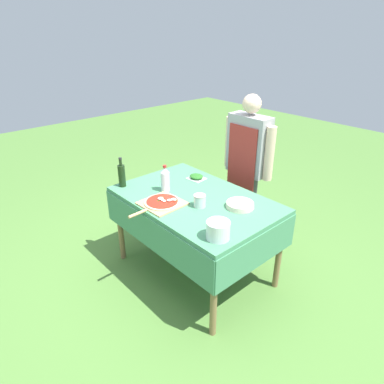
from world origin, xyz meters
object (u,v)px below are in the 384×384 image
(water_bottle, at_px, (165,179))
(sauce_jar, at_px, (200,201))
(oil_bottle, at_px, (122,175))
(plate_stack, at_px, (240,205))
(mixing_tub, at_px, (218,230))
(pizza_on_peel, at_px, (162,203))
(herb_container, at_px, (196,177))
(person_cook, at_px, (248,160))
(prep_table, at_px, (195,207))

(water_bottle, relative_size, sauce_jar, 2.35)
(oil_bottle, height_order, water_bottle, oil_bottle)
(plate_stack, bearing_deg, sauce_jar, -133.88)
(oil_bottle, xyz_separation_m, sauce_jar, (0.74, 0.25, -0.06))
(sauce_jar, bearing_deg, mixing_tub, -27.58)
(oil_bottle, bearing_deg, water_bottle, 34.30)
(pizza_on_peel, height_order, mixing_tub, mixing_tub)
(pizza_on_peel, bearing_deg, herb_container, 106.71)
(pizza_on_peel, distance_m, herb_container, 0.58)
(plate_stack, bearing_deg, mixing_tub, -67.02)
(person_cook, xyz_separation_m, pizza_on_peel, (-0.02, -1.03, -0.11))
(pizza_on_peel, xyz_separation_m, sauce_jar, (0.23, 0.20, 0.03))
(prep_table, relative_size, water_bottle, 5.81)
(oil_bottle, xyz_separation_m, mixing_tub, (1.14, 0.04, -0.04))
(mixing_tub, relative_size, sauce_jar, 1.62)
(herb_container, relative_size, plate_stack, 0.75)
(herb_container, bearing_deg, sauce_jar, -39.82)
(mixing_tub, bearing_deg, pizza_on_peel, 179.07)
(mixing_tub, bearing_deg, prep_table, 152.14)
(water_bottle, distance_m, mixing_tub, 0.83)
(person_cook, bearing_deg, sauce_jar, 103.90)
(mixing_tub, xyz_separation_m, plate_stack, (-0.19, 0.44, -0.04))
(sauce_jar, bearing_deg, plate_stack, 46.12)
(person_cook, relative_size, herb_container, 9.02)
(prep_table, bearing_deg, mixing_tub, -27.86)
(person_cook, xyz_separation_m, water_bottle, (-0.20, -0.85, -0.02))
(prep_table, height_order, sauce_jar, sauce_jar)
(prep_table, distance_m, pizza_on_peel, 0.31)
(oil_bottle, distance_m, mixing_tub, 1.14)
(pizza_on_peel, distance_m, sauce_jar, 0.31)
(mixing_tub, xyz_separation_m, sauce_jar, (-0.41, 0.21, -0.02))
(pizza_on_peel, relative_size, herb_container, 2.90)
(oil_bottle, relative_size, water_bottle, 1.13)
(prep_table, xyz_separation_m, water_bottle, (-0.27, -0.10, 0.20))
(oil_bottle, relative_size, sauce_jar, 2.67)
(prep_table, height_order, person_cook, person_cook)
(prep_table, relative_size, plate_stack, 6.18)
(prep_table, relative_size, pizza_on_peel, 2.83)
(person_cook, distance_m, oil_bottle, 1.19)
(herb_container, height_order, plate_stack, herb_container)
(pizza_on_peel, distance_m, plate_stack, 0.62)
(oil_bottle, bearing_deg, sauce_jar, 18.76)
(pizza_on_peel, xyz_separation_m, oil_bottle, (-0.51, -0.05, 0.09))
(prep_table, bearing_deg, oil_bottle, -151.71)
(person_cook, distance_m, plate_stack, 0.74)
(water_bottle, relative_size, plate_stack, 1.06)
(water_bottle, distance_m, herb_container, 0.38)
(person_cook, relative_size, plate_stack, 6.79)
(person_cook, height_order, herb_container, person_cook)
(oil_bottle, xyz_separation_m, plate_stack, (0.95, 0.48, -0.09))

